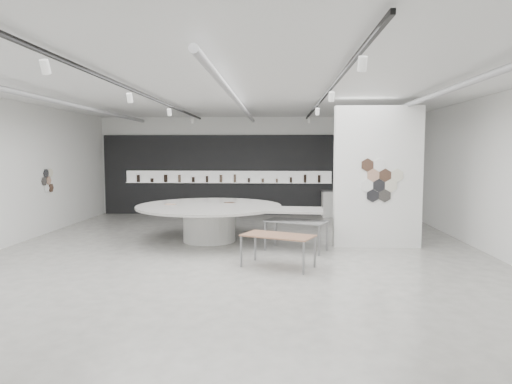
{
  "coord_description": "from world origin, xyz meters",
  "views": [
    {
      "loc": [
        0.98,
        -10.77,
        2.44
      ],
      "look_at": [
        0.38,
        1.2,
        1.39
      ],
      "focal_mm": 32.0,
      "sensor_mm": 36.0,
      "label": 1
    }
  ],
  "objects_px": {
    "sample_table_wood": "(278,237)",
    "sample_table_stone": "(296,223)",
    "partition_column": "(378,177)",
    "display_island": "(212,218)",
    "kitchen_counter": "(345,204)"
  },
  "relations": [
    {
      "from": "sample_table_wood",
      "to": "sample_table_stone",
      "type": "bearing_deg",
      "value": 75.07
    },
    {
      "from": "partition_column",
      "to": "sample_table_stone",
      "type": "xyz_separation_m",
      "value": [
        -2.09,
        -0.58,
        -1.11
      ]
    },
    {
      "from": "partition_column",
      "to": "display_island",
      "type": "bearing_deg",
      "value": 173.58
    },
    {
      "from": "partition_column",
      "to": "kitchen_counter",
      "type": "xyz_separation_m",
      "value": [
        -0.02,
        5.52,
        -1.3
      ]
    },
    {
      "from": "sample_table_wood",
      "to": "sample_table_stone",
      "type": "relative_size",
      "value": 1.01
    },
    {
      "from": "sample_table_stone",
      "to": "kitchen_counter",
      "type": "height_order",
      "value": "kitchen_counter"
    },
    {
      "from": "sample_table_wood",
      "to": "sample_table_stone",
      "type": "distance_m",
      "value": 1.73
    },
    {
      "from": "sample_table_stone",
      "to": "display_island",
      "type": "bearing_deg",
      "value": 154.54
    },
    {
      "from": "partition_column",
      "to": "display_island",
      "type": "xyz_separation_m",
      "value": [
        -4.34,
        0.49,
        -1.15
      ]
    },
    {
      "from": "display_island",
      "to": "kitchen_counter",
      "type": "xyz_separation_m",
      "value": [
        4.32,
        5.03,
        -0.16
      ]
    },
    {
      "from": "partition_column",
      "to": "sample_table_wood",
      "type": "height_order",
      "value": "partition_column"
    },
    {
      "from": "kitchen_counter",
      "to": "partition_column",
      "type": "bearing_deg",
      "value": -90.45
    },
    {
      "from": "sample_table_wood",
      "to": "sample_table_stone",
      "type": "height_order",
      "value": "sample_table_stone"
    },
    {
      "from": "display_island",
      "to": "sample_table_stone",
      "type": "xyz_separation_m",
      "value": [
        2.25,
        -1.07,
        0.04
      ]
    },
    {
      "from": "partition_column",
      "to": "sample_table_stone",
      "type": "bearing_deg",
      "value": -164.38
    }
  ]
}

